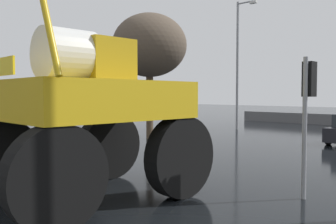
% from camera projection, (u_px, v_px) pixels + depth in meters
% --- Properties ---
extents(ground_plane, '(120.00, 120.00, 0.00)m').
position_uv_depth(ground_plane, '(294.00, 151.00, 16.27)').
color(ground_plane, black).
extents(median_island, '(1.71, 7.93, 0.15)m').
position_uv_depth(median_island, '(0.00, 177.00, 10.82)').
color(median_island, '#B2AFA8').
rests_on(median_island, ground).
extents(oversize_sprayer, '(3.94, 5.27, 4.57)m').
position_uv_depth(oversize_sprayer, '(89.00, 112.00, 8.73)').
color(oversize_sprayer, black).
rests_on(oversize_sprayer, ground).
extents(traffic_signal_near_left, '(0.24, 0.54, 4.03)m').
position_uv_depth(traffic_signal_near_left, '(99.00, 84.00, 14.75)').
color(traffic_signal_near_left, gray).
rests_on(traffic_signal_near_left, ground).
extents(traffic_signal_near_right, '(0.24, 0.54, 3.39)m').
position_uv_depth(traffic_signal_near_right, '(308.00, 96.00, 8.76)').
color(traffic_signal_near_right, gray).
rests_on(traffic_signal_near_right, ground).
extents(streetlight_far_left, '(1.60, 0.24, 9.11)m').
position_uv_depth(streetlight_far_left, '(239.00, 60.00, 26.16)').
color(streetlight_far_left, gray).
rests_on(streetlight_far_left, ground).
extents(bare_tree_left, '(4.20, 4.20, 7.08)m').
position_uv_depth(bare_tree_left, '(150.00, 46.00, 20.65)').
color(bare_tree_left, '#473828').
rests_on(bare_tree_left, ground).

